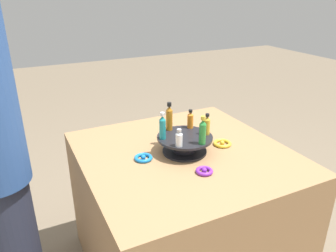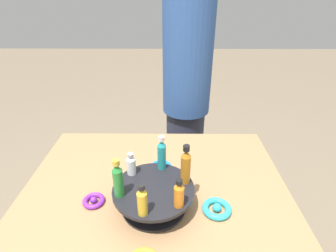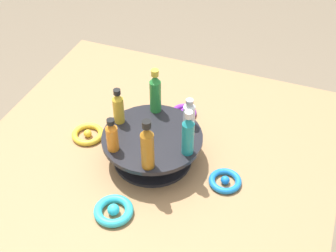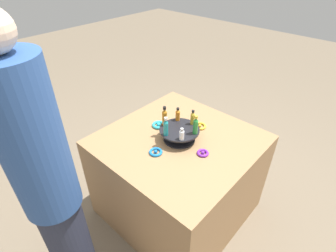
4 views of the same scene
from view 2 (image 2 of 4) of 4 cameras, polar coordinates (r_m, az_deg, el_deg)
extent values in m
cylinder|color=black|center=(0.97, -3.05, -16.93)|extent=(0.23, 0.23, 0.01)
cylinder|color=black|center=(0.95, -3.11, -15.33)|extent=(0.12, 0.12, 0.07)
cylinder|color=black|center=(0.92, -3.17, -13.59)|extent=(0.28, 0.28, 0.01)
cylinder|color=silver|center=(0.97, -7.99, -8.71)|extent=(0.03, 0.03, 0.06)
cone|color=silver|center=(0.94, -8.15, -6.89)|extent=(0.03, 0.03, 0.01)
cylinder|color=#B2B2B7|center=(0.94, -8.20, -6.27)|extent=(0.02, 0.02, 0.01)
cylinder|color=#288438|center=(0.87, -10.75, -12.09)|extent=(0.03, 0.03, 0.10)
cone|color=#288438|center=(0.83, -11.13, -8.90)|extent=(0.03, 0.03, 0.02)
cylinder|color=gold|center=(0.82, -11.26, -7.79)|extent=(0.02, 0.02, 0.02)
cylinder|color=gold|center=(0.81, -5.60, -16.46)|extent=(0.03, 0.03, 0.08)
cone|color=gold|center=(0.78, -5.78, -13.94)|extent=(0.03, 0.03, 0.02)
cylinder|color=black|center=(0.77, -5.84, -13.07)|extent=(0.02, 0.02, 0.01)
cylinder|color=orange|center=(0.83, 2.39, -15.09)|extent=(0.03, 0.03, 0.07)
cone|color=orange|center=(0.80, 2.46, -12.83)|extent=(0.03, 0.03, 0.02)
cylinder|color=black|center=(0.79, 2.48, -12.05)|extent=(0.02, 0.02, 0.01)
cylinder|color=#AD6B19|center=(0.91, 3.84, -9.40)|extent=(0.03, 0.03, 0.11)
cone|color=#AD6B19|center=(0.87, 3.98, -6.01)|extent=(0.03, 0.03, 0.02)
cylinder|color=black|center=(0.86, 4.03, -4.83)|extent=(0.02, 0.02, 0.02)
cylinder|color=teal|center=(0.97, -1.37, -6.76)|extent=(0.03, 0.03, 0.10)
cone|color=teal|center=(0.94, -1.41, -3.78)|extent=(0.03, 0.03, 0.02)
cylinder|color=silver|center=(0.93, -1.43, -2.75)|extent=(0.02, 0.02, 0.02)
torus|color=#2DB7CC|center=(0.97, 10.57, -17.26)|extent=(0.10, 0.10, 0.02)
sphere|color=#2DB7CC|center=(0.97, 10.60, -17.08)|extent=(0.03, 0.03, 0.03)
torus|color=blue|center=(1.14, -1.52, -8.86)|extent=(0.09, 0.09, 0.02)
sphere|color=blue|center=(1.13, -1.52, -8.72)|extent=(0.02, 0.02, 0.02)
torus|color=purple|center=(1.02, -15.87, -15.38)|extent=(0.08, 0.08, 0.02)
sphere|color=purple|center=(1.02, -15.89, -15.24)|extent=(0.03, 0.03, 0.03)
cylinder|color=#282D42|center=(1.90, 3.53, -6.44)|extent=(0.25, 0.25, 0.73)
cylinder|color=#2D5193|center=(1.58, 4.41, 17.40)|extent=(0.30, 0.30, 0.83)
camera|label=1|loc=(1.96, -48.07, 22.52)|focal=35.00mm
camera|label=3|loc=(1.36, 46.01, 32.22)|focal=50.00mm
camera|label=4|loc=(2.12, -34.95, 36.83)|focal=28.00mm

